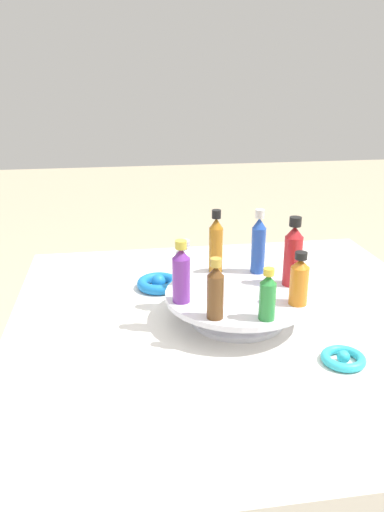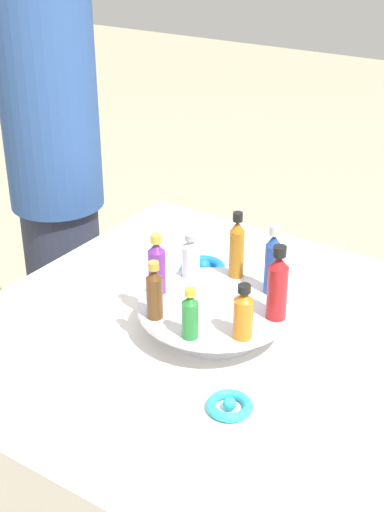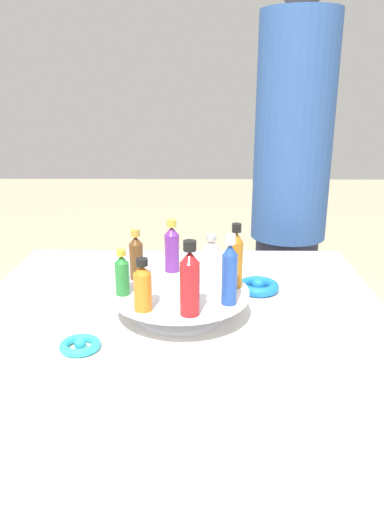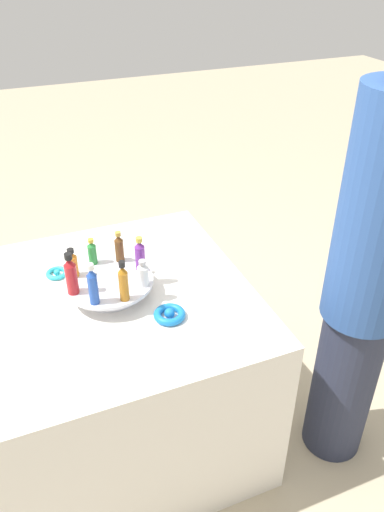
{
  "view_description": "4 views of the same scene",
  "coord_description": "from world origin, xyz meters",
  "px_view_note": "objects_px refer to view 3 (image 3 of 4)",
  "views": [
    {
      "loc": [
        -0.24,
        -0.94,
        1.23
      ],
      "look_at": [
        -0.09,
        0.04,
        0.86
      ],
      "focal_mm": 35.0,
      "sensor_mm": 36.0,
      "label": 1
    },
    {
      "loc": [
        0.64,
        -1.05,
        1.53
      ],
      "look_at": [
        -0.08,
        0.04,
        0.86
      ],
      "focal_mm": 50.0,
      "sensor_mm": 36.0,
      "label": 2
    },
    {
      "loc": [
        1.04,
        0.04,
        1.22
      ],
      "look_at": [
        -0.05,
        0.03,
        0.85
      ],
      "focal_mm": 35.0,
      "sensor_mm": 36.0,
      "label": 3
    },
    {
      "loc": [
        0.26,
        1.41,
        1.8
      ],
      "look_at": [
        -0.26,
        0.13,
        0.9
      ],
      "focal_mm": 35.0,
      "sensor_mm": 36.0,
      "label": 4
    }
  ],
  "objects_px": {
    "bottle_brown": "(136,256)",
    "ribbon_bow_teal": "(80,345)",
    "bottle_orange": "(143,287)",
    "bottle_purple": "(172,248)",
    "bottle_blue": "(230,273)",
    "ribbon_bow_blue": "(258,286)",
    "person_figure": "(289,200)",
    "display_stand": "(180,300)",
    "bottle_clear": "(211,256)",
    "bottle_red": "(190,281)",
    "bottle_amber": "(236,258)",
    "bottle_green": "(122,274)"
  },
  "relations": [
    {
      "from": "ribbon_bow_teal",
      "to": "bottle_amber",
      "type": "bearing_deg",
      "value": 118.98
    },
    {
      "from": "bottle_purple",
      "to": "bottle_blue",
      "type": "height_order",
      "value": "bottle_blue"
    },
    {
      "from": "bottle_blue",
      "to": "ribbon_bow_teal",
      "type": "bearing_deg",
      "value": -74.76
    },
    {
      "from": "bottle_brown",
      "to": "person_figure",
      "type": "bearing_deg",
      "value": 146.07
    },
    {
      "from": "ribbon_bow_teal",
      "to": "bottle_blue",
      "type": "bearing_deg",
      "value": 105.24
    },
    {
      "from": "ribbon_bow_teal",
      "to": "person_figure",
      "type": "height_order",
      "value": "person_figure"
    },
    {
      "from": "bottle_purple",
      "to": "bottle_amber",
      "type": "height_order",
      "value": "bottle_amber"
    },
    {
      "from": "bottle_clear",
      "to": "bottle_purple",
      "type": "relative_size",
      "value": 0.75
    },
    {
      "from": "display_stand",
      "to": "bottle_red",
      "type": "distance_m",
      "value": 0.16
    },
    {
      "from": "bottle_purple",
      "to": "bottle_brown",
      "type": "bearing_deg",
      "value": -56.61
    },
    {
      "from": "bottle_orange",
      "to": "ribbon_bow_teal",
      "type": "height_order",
      "value": "bottle_orange"
    },
    {
      "from": "bottle_green",
      "to": "bottle_blue",
      "type": "height_order",
      "value": "bottle_blue"
    },
    {
      "from": "display_stand",
      "to": "bottle_blue",
      "type": "height_order",
      "value": "bottle_blue"
    },
    {
      "from": "bottle_brown",
      "to": "person_figure",
      "type": "relative_size",
      "value": 0.07
    },
    {
      "from": "bottle_brown",
      "to": "bottle_red",
      "type": "bearing_deg",
      "value": 33.39
    },
    {
      "from": "bottle_orange",
      "to": "ribbon_bow_blue",
      "type": "height_order",
      "value": "bottle_orange"
    },
    {
      "from": "bottle_brown",
      "to": "ribbon_bow_teal",
      "type": "xyz_separation_m",
      "value": [
        0.22,
        -0.09,
        -0.11
      ]
    },
    {
      "from": "bottle_green",
      "to": "ribbon_bow_teal",
      "type": "height_order",
      "value": "bottle_green"
    },
    {
      "from": "bottle_purple",
      "to": "person_figure",
      "type": "bearing_deg",
      "value": 148.83
    },
    {
      "from": "bottle_red",
      "to": "bottle_amber",
      "type": "height_order",
      "value": "bottle_red"
    },
    {
      "from": "bottle_green",
      "to": "ribbon_bow_teal",
      "type": "relative_size",
      "value": 1.25
    },
    {
      "from": "bottle_red",
      "to": "person_figure",
      "type": "xyz_separation_m",
      "value": [
        -0.92,
        0.36,
        -0.03
      ]
    },
    {
      "from": "bottle_brown",
      "to": "ribbon_bow_teal",
      "type": "bearing_deg",
      "value": -21.75
    },
    {
      "from": "bottle_clear",
      "to": "bottle_purple",
      "type": "height_order",
      "value": "bottle_purple"
    },
    {
      "from": "bottle_orange",
      "to": "person_figure",
      "type": "bearing_deg",
      "value": 153.32
    },
    {
      "from": "bottle_amber",
      "to": "person_figure",
      "type": "bearing_deg",
      "value": 161.66
    },
    {
      "from": "bottle_green",
      "to": "ribbon_bow_teal",
      "type": "xyz_separation_m",
      "value": [
        0.13,
        -0.07,
        -0.1
      ]
    },
    {
      "from": "bottle_clear",
      "to": "ribbon_bow_teal",
      "type": "relative_size",
      "value": 1.2
    },
    {
      "from": "person_figure",
      "to": "bottle_blue",
      "type": "bearing_deg",
      "value": 7.98
    },
    {
      "from": "bottle_amber",
      "to": "ribbon_bow_teal",
      "type": "relative_size",
      "value": 1.81
    },
    {
      "from": "bottle_blue",
      "to": "ribbon_bow_teal",
      "type": "height_order",
      "value": "bottle_blue"
    },
    {
      "from": "display_stand",
      "to": "person_figure",
      "type": "xyz_separation_m",
      "value": [
        -0.79,
        0.38,
        0.06
      ]
    },
    {
      "from": "bottle_red",
      "to": "bottle_blue",
      "type": "bearing_deg",
      "value": 123.39
    },
    {
      "from": "display_stand",
      "to": "bottle_blue",
      "type": "relative_size",
      "value": 2.06
    },
    {
      "from": "bottle_orange",
      "to": "bottle_red",
      "type": "distance_m",
      "value": 0.1
    },
    {
      "from": "display_stand",
      "to": "ribbon_bow_teal",
      "type": "relative_size",
      "value": 3.79
    },
    {
      "from": "bottle_blue",
      "to": "person_figure",
      "type": "bearing_deg",
      "value": 162.38
    },
    {
      "from": "bottle_purple",
      "to": "bottle_orange",
      "type": "distance_m",
      "value": 0.24
    },
    {
      "from": "ribbon_bow_teal",
      "to": "person_figure",
      "type": "distance_m",
      "value": 1.11
    },
    {
      "from": "bottle_red",
      "to": "bottle_amber",
      "type": "xyz_separation_m",
      "value": [
        -0.15,
        0.1,
        -0.0
      ]
    },
    {
      "from": "bottle_green",
      "to": "bottle_red",
      "type": "xyz_separation_m",
      "value": [
        0.1,
        0.15,
        0.02
      ]
    },
    {
      "from": "bottle_blue",
      "to": "ribbon_bow_blue",
      "type": "height_order",
      "value": "bottle_blue"
    },
    {
      "from": "display_stand",
      "to": "person_figure",
      "type": "relative_size",
      "value": 0.19
    },
    {
      "from": "bottle_brown",
      "to": "bottle_green",
      "type": "distance_m",
      "value": 0.1
    },
    {
      "from": "bottle_orange",
      "to": "ribbon_bow_teal",
      "type": "distance_m",
      "value": 0.17
    },
    {
      "from": "bottle_brown",
      "to": "bottle_purple",
      "type": "bearing_deg",
      "value": 123.39
    },
    {
      "from": "bottle_clear",
      "to": "bottle_red",
      "type": "distance_m",
      "value": 0.24
    },
    {
      "from": "bottle_purple",
      "to": "ribbon_bow_blue",
      "type": "distance_m",
      "value": 0.25
    },
    {
      "from": "person_figure",
      "to": "ribbon_bow_teal",
      "type": "bearing_deg",
      "value": -5.68
    },
    {
      "from": "display_stand",
      "to": "bottle_orange",
      "type": "distance_m",
      "value": 0.15
    }
  ]
}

